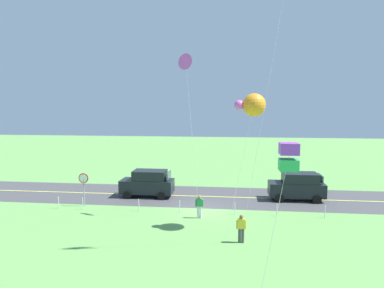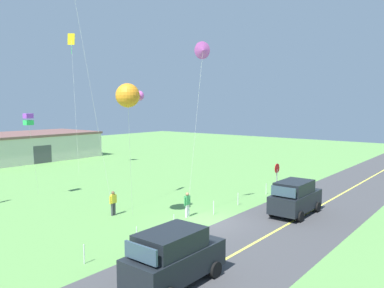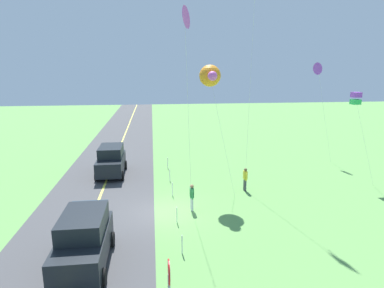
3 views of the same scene
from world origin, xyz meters
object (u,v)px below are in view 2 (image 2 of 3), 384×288
car_suv_foreground (295,197)px  person_adult_near (113,202)px  person_adult_companion (187,204)px  kite_blue_mid (203,51)px  kite_orange_near (129,96)px  car_parked_west_near (174,256)px  kite_yellow_high (28,119)px  warehouse_distant (22,146)px  kite_pink_drift (71,42)px  stop_sign (277,173)px

car_suv_foreground → person_adult_near: bearing=129.7°
person_adult_companion → kite_blue_mid: (0.98, -0.47, 9.66)m
person_adult_near → kite_orange_near: size_ratio=0.19×
car_parked_west_near → kite_orange_near: size_ratio=0.52×
car_suv_foreground → person_adult_companion: car_suv_foreground is taller
kite_yellow_high → warehouse_distant: size_ratio=0.36×
person_adult_near → kite_pink_drift: (9.00, 17.40, 13.06)m
person_adult_companion → warehouse_distant: warehouse_distant is taller
person_adult_near → kite_orange_near: kite_orange_near is taller
person_adult_companion → kite_blue_mid: size_ratio=0.14×
person_adult_companion → kite_yellow_high: kite_yellow_high is taller
kite_pink_drift → stop_sign: bearing=-83.3°
person_adult_near → stop_sign: bearing=-141.9°
car_parked_west_near → kite_blue_mid: size_ratio=0.40×
car_suv_foreground → stop_sign: (4.17, 3.36, 0.65)m
car_parked_west_near → kite_pink_drift: bearing=62.9°
kite_yellow_high → warehouse_distant: 24.14m
stop_sign → car_parked_west_near: bearing=-167.5°
car_parked_west_near → person_adult_companion: bearing=36.1°
car_suv_foreground → kite_orange_near: 12.50m
kite_pink_drift → kite_orange_near: kite_pink_drift is taller
warehouse_distant → kite_orange_near: bearing=-107.2°
stop_sign → kite_pink_drift: (-2.74, 23.18, 12.13)m
warehouse_distant → car_parked_west_near: bearing=-109.7°
car_parked_west_near → warehouse_distant: bearing=70.3°
kite_pink_drift → warehouse_distant: (0.24, 12.14, -12.17)m
warehouse_distant → person_adult_near: bearing=-107.4°
person_adult_companion → kite_orange_near: 7.79m
car_parked_west_near → kite_orange_near: (4.09, 7.06, 6.54)m
person_adult_near → kite_blue_mid: (3.71, -4.45, 9.66)m
warehouse_distant → stop_sign: bearing=-85.9°
kite_blue_mid → warehouse_distant: 35.54m
person_adult_near → kite_pink_drift: size_ratio=0.11×
person_adult_companion → kite_yellow_high: size_ratio=0.24×
car_parked_west_near → warehouse_distant: 41.43m
kite_orange_near → stop_sign: bearing=-15.3°
car_suv_foreground → warehouse_distant: (1.67, 38.68, 0.60)m
car_parked_west_near → warehouse_distant: warehouse_distant is taller
stop_sign → person_adult_near: (-11.74, 5.78, -0.94)m
person_adult_near → kite_pink_drift: kite_pink_drift is taller
stop_sign → kite_orange_near: (-12.41, 3.39, 5.89)m
car_suv_foreground → kite_pink_drift: bearing=86.9°
kite_blue_mid → kite_pink_drift: (5.29, 21.85, 3.41)m
car_suv_foreground → kite_blue_mid: size_ratio=0.40×
kite_yellow_high → warehouse_distant: bearing=64.1°
kite_blue_mid → kite_pink_drift: bearing=76.4°
person_adult_companion → kite_pink_drift: (6.27, 21.39, 13.06)m
person_adult_companion → kite_pink_drift: 25.83m
warehouse_distant → car_suv_foreground: bearing=-92.5°
kite_pink_drift → kite_orange_near: (-9.66, -19.79, -6.23)m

